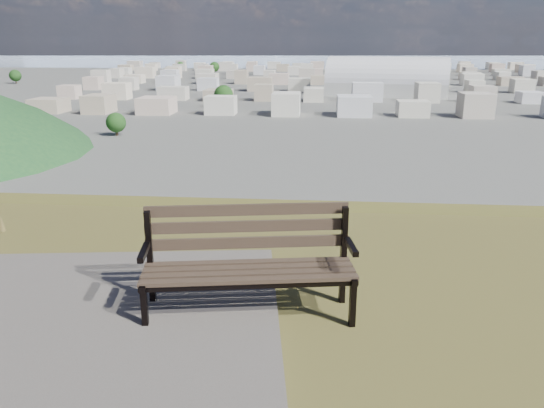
{
  "coord_description": "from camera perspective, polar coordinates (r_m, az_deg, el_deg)",
  "views": [
    {
      "loc": [
        -0.41,
        -2.3,
        27.04
      ],
      "look_at": [
        -0.89,
        3.31,
        25.3
      ],
      "focal_mm": 35.0,
      "sensor_mm": 36.0,
      "label": 1
    }
  ],
  "objects": [
    {
      "name": "park_bench",
      "position": [
        4.05,
        -2.55,
        -5.67
      ],
      "size": [
        1.64,
        0.75,
        0.83
      ],
      "rotation": [
        0.0,
        0.0,
        0.16
      ],
      "color": "#3C2D22",
      "rests_on": "hilltop_mesa"
    },
    {
      "name": "gravel_patch",
      "position": [
        3.69,
        -21.78,
        -17.13
      ],
      "size": [
        3.25,
        4.27,
        0.08
      ],
      "primitive_type": "cube",
      "rotation": [
        0.0,
        0.0,
        0.13
      ],
      "color": "#605953",
      "rests_on": "hilltop_mesa"
    },
    {
      "name": "arena",
      "position": [
        285.53,
        12.23,
        12.55
      ],
      "size": [
        64.23,
        37.0,
        25.48
      ],
      "rotation": [
        0.0,
        0.0,
        -0.2
      ],
      "color": "beige",
      "rests_on": "ground"
    },
    {
      "name": "city_blocks",
      "position": [
        397.44,
        5.14,
        13.69
      ],
      "size": [
        395.0,
        361.0,
        7.0
      ],
      "color": "beige",
      "rests_on": "ground"
    },
    {
      "name": "city_trees",
      "position": [
        323.11,
        0.33,
        13.21
      ],
      "size": [
        406.52,
        387.2,
        9.98
      ],
      "color": "#322319",
      "rests_on": "ground"
    },
    {
      "name": "bay_water",
      "position": [
        902.71,
        5.16,
        15.37
      ],
      "size": [
        2400.0,
        700.0,
        0.12
      ],
      "primitive_type": "cube",
      "color": "#9BADC5",
      "rests_on": "ground"
    },
    {
      "name": "far_hills",
      "position": [
        1406.53,
        2.6,
        17.07
      ],
      "size": [
        2050.0,
        340.0,
        60.0
      ],
      "color": "#A4B4CC",
      "rests_on": "ground"
    }
  ]
}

